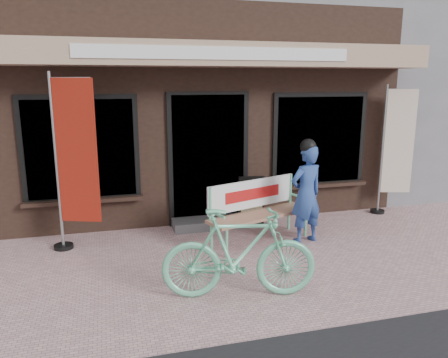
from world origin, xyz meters
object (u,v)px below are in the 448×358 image
object	(u,v)px
menu_stand	(251,201)
bench	(257,206)
person	(306,192)
bicycle	(239,253)
nobori_cream	(395,149)
nobori_red	(74,161)

from	to	relation	value
menu_stand	bench	bearing A→B (deg)	-93.35
person	bicycle	bearing A→B (deg)	-149.77
bicycle	nobori_cream	size ratio (longest dim) A/B	0.74
nobori_cream	menu_stand	world-z (taller)	nobori_cream
bicycle	menu_stand	size ratio (longest dim) A/B	2.04
person	nobori_red	size ratio (longest dim) A/B	0.62
bench	nobori_red	xyz separation A→B (m)	(-2.57, 0.33, 0.75)
person	bicycle	xyz separation A→B (m)	(-1.46, -1.39, -0.25)
bench	nobori_cream	bearing A→B (deg)	-6.13
bench	person	distance (m)	0.75
person	nobori_cream	distance (m)	2.39
bicycle	nobori_red	world-z (taller)	nobori_red
bench	nobori_cream	xyz separation A→B (m)	(2.84, 0.70, 0.65)
bench	menu_stand	xyz separation A→B (m)	(0.13, 0.66, -0.11)
bench	nobori_red	bearing A→B (deg)	152.80
person	bicycle	size ratio (longest dim) A/B	0.91
person	nobori_cream	size ratio (longest dim) A/B	0.68
person	nobori_red	world-z (taller)	nobori_red
nobori_red	nobori_cream	bearing A→B (deg)	24.59
bicycle	person	bearing A→B (deg)	-34.78
bicycle	bench	bearing A→B (deg)	-13.99
menu_stand	nobori_cream	bearing A→B (deg)	8.91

